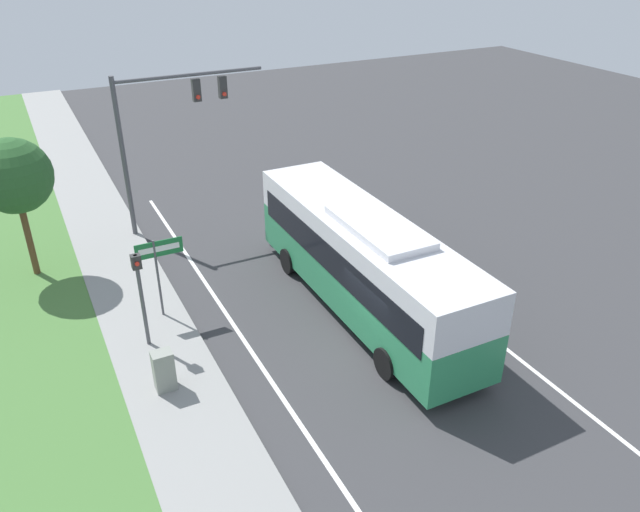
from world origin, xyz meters
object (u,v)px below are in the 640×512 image
(bus, at_px, (364,258))
(signal_gantry, at_px, (165,120))
(utility_cabinet, at_px, (164,371))
(pedestrian_signal, at_px, (140,286))
(street_sign, at_px, (159,262))

(bus, bearing_deg, signal_gantry, 113.04)
(utility_cabinet, bearing_deg, pedestrian_signal, 88.58)
(pedestrian_signal, bearing_deg, utility_cabinet, -91.42)
(pedestrian_signal, xyz_separation_m, street_sign, (0.91, 1.44, -0.08))
(pedestrian_signal, height_order, utility_cabinet, pedestrian_signal)
(street_sign, xyz_separation_m, utility_cabinet, (-0.97, -3.79, -1.39))
(bus, relative_size, signal_gantry, 1.67)
(street_sign, bearing_deg, signal_gantry, 71.64)
(signal_gantry, height_order, pedestrian_signal, signal_gantry)
(bus, relative_size, street_sign, 3.84)
(signal_gantry, distance_m, street_sign, 7.53)
(bus, xyz_separation_m, pedestrian_signal, (-7.08, 1.14, 0.21))
(bus, bearing_deg, street_sign, 157.28)
(bus, xyz_separation_m, signal_gantry, (-3.94, 9.27, 2.77))
(bus, relative_size, utility_cabinet, 9.00)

